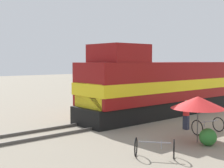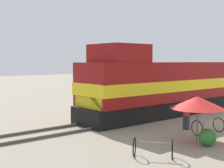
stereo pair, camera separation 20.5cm
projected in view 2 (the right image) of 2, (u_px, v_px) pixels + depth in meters
ground_plane at (132, 120)px, 19.43m from camera, size 120.00×120.00×0.00m
rail_near at (125, 117)px, 19.98m from camera, size 0.08×30.58×0.15m
rail_far at (140, 120)px, 18.88m from camera, size 0.08×30.58×0.15m
locomotive at (158, 87)px, 20.77m from camera, size 3.00×12.69×4.65m
vendor_umbrella at (198, 103)px, 13.95m from camera, size 2.43×2.43×2.09m
shrub_cluster at (207, 137)px, 13.46m from camera, size 0.76×0.76×0.76m
person_bystander at (186, 114)px, 16.65m from camera, size 0.34×0.34×1.57m
bicycle at (208, 126)px, 15.69m from camera, size 1.02×1.70×0.77m
bicycle_spare at (153, 148)px, 11.80m from camera, size 1.63×1.51×0.75m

